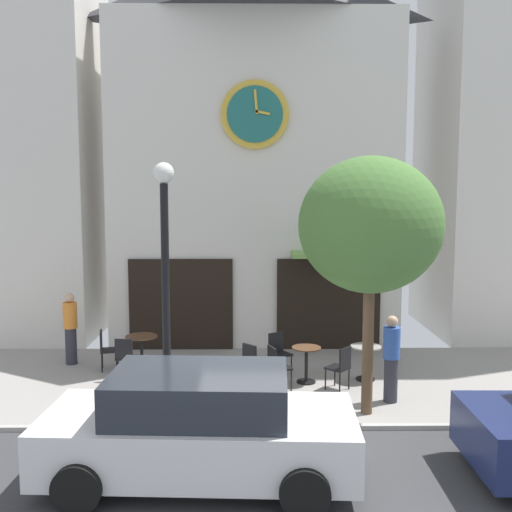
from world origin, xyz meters
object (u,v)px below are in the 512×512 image
street_tree (370,226)px  cafe_table_near_door (214,371)px  pedestrian_blue (391,358)px  parked_car_white (199,427)px  cafe_chair_under_awning (278,350)px  cafe_chair_by_entrance (276,364)px  cafe_chair_near_tree (125,355)px  pedestrian_orange (70,327)px  cafe_chair_facing_wall (169,376)px  cafe_table_center (366,357)px  cafe_chair_mid_row (341,365)px  street_lamp (166,290)px  cafe_chair_facing_street (246,363)px  cafe_table_rightmost (142,345)px  cafe_table_center_right (306,359)px  cafe_chair_near_lamp (106,347)px

street_tree → cafe_table_near_door: 4.05m
pedestrian_blue → parked_car_white: (-3.38, -3.01, -0.10)m
cafe_chair_under_awning → pedestrian_blue: 2.73m
cafe_chair_by_entrance → parked_car_white: bearing=-108.5°
pedestrian_blue → cafe_table_near_door: bearing=177.4°
cafe_chair_near_tree → pedestrian_orange: bearing=143.0°
cafe_chair_facing_wall → cafe_chair_under_awning: (2.16, 1.77, 0.00)m
street_tree → cafe_chair_by_entrance: size_ratio=5.13×
cafe_table_center → cafe_chair_facing_wall: (-3.99, -1.31, 0.03)m
cafe_table_center → cafe_chair_mid_row: size_ratio=0.82×
street_lamp → parked_car_white: 2.90m
cafe_table_center → cafe_chair_under_awning: bearing=165.9°
cafe_table_center → cafe_chair_by_entrance: 2.02m
cafe_table_center → cafe_chair_mid_row: cafe_chair_mid_row is taller
street_tree → cafe_chair_under_awning: size_ratio=5.13×
cafe_table_center → cafe_chair_facing_street: 2.59m
cafe_table_rightmost → cafe_chair_under_awning: cafe_chair_under_awning is taller
cafe_chair_mid_row → pedestrian_orange: pedestrian_orange is taller
cafe_table_center → cafe_chair_by_entrance: cafe_chair_by_entrance is taller
cafe_table_center_right → pedestrian_blue: pedestrian_blue is taller
cafe_table_center_right → pedestrian_orange: pedestrian_orange is taller
cafe_chair_under_awning → cafe_table_rightmost: bearing=170.7°
street_tree → cafe_table_center_right: street_tree is taller
cafe_chair_by_entrance → street_lamp: bearing=-146.1°
cafe_table_center → cafe_chair_near_lamp: (-5.68, 0.75, 0.03)m
street_lamp → cafe_table_near_door: size_ratio=5.69×
cafe_chair_near_tree → cafe_chair_mid_row: bearing=-9.7°
street_tree → cafe_table_near_door: bearing=165.3°
cafe_table_center → pedestrian_blue: bearing=-80.2°
cafe_table_near_door → cafe_chair_near_tree: bearing=147.5°
street_lamp → cafe_chair_facing_street: bearing=45.8°
cafe_chair_under_awning → cafe_chair_by_entrance: bearing=-94.8°
pedestrian_blue → cafe_chair_facing_wall: bearing=-179.9°
cafe_chair_near_lamp → cafe_chair_under_awning: bearing=-4.3°
cafe_chair_near_tree → parked_car_white: bearing=-66.2°
street_tree → cafe_chair_facing_street: bearing=148.3°
cafe_chair_by_entrance → cafe_table_rightmost: bearing=152.2°
street_tree → pedestrian_orange: bearing=153.5°
cafe_chair_by_entrance → cafe_chair_facing_street: size_ratio=1.00×
cafe_table_center_right → cafe_chair_facing_wall: cafe_chair_facing_wall is taller
street_lamp → cafe_chair_by_entrance: 2.98m
pedestrian_blue → parked_car_white: 4.53m
street_lamp → pedestrian_blue: street_lamp is taller
cafe_table_rightmost → cafe_table_center_right: size_ratio=0.96×
cafe_chair_facing_wall → cafe_chair_facing_street: bearing=28.3°
street_tree → cafe_chair_mid_row: street_tree is taller
cafe_table_rightmost → pedestrian_orange: bearing=170.8°
cafe_chair_near_lamp → cafe_chair_facing_street: (3.14, -1.28, 0.00)m
cafe_chair_near_lamp → cafe_chair_under_awning: size_ratio=1.00×
cafe_chair_by_entrance → cafe_chair_under_awning: bearing=85.2°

